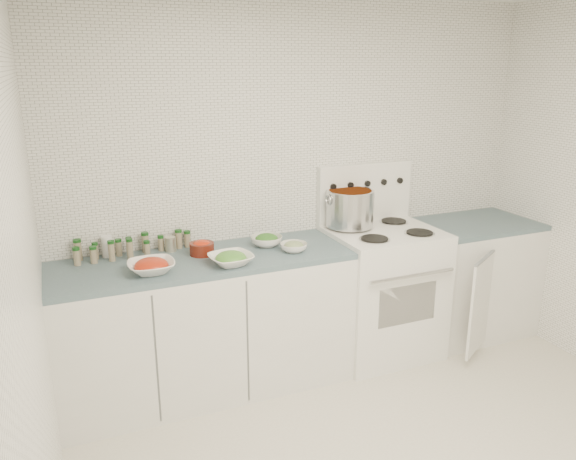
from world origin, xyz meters
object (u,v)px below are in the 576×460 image
object	(u,v)px
stock_pot	(350,207)
bowl_tomato	(151,266)
stove	(381,287)
bowl_snowpea	(231,259)

from	to	relation	value
stock_pot	bowl_tomato	distance (m)	1.48
stock_pot	bowl_tomato	world-z (taller)	stock_pot
stove	bowl_snowpea	size ratio (longest dim) A/B	4.67
stock_pot	bowl_tomato	size ratio (longest dim) A/B	1.30
stove	bowl_tomato	world-z (taller)	stove
stock_pot	bowl_snowpea	bearing A→B (deg)	-161.64
stove	bowl_tomato	xyz separation A→B (m)	(-1.64, -0.12, 0.44)
stove	stock_pot	world-z (taller)	stove
stock_pot	stove	bearing A→B (deg)	-38.83
stove	bowl_tomato	size ratio (longest dim) A/B	4.95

